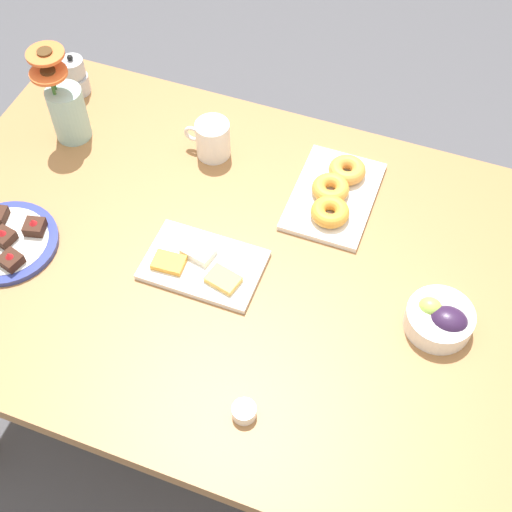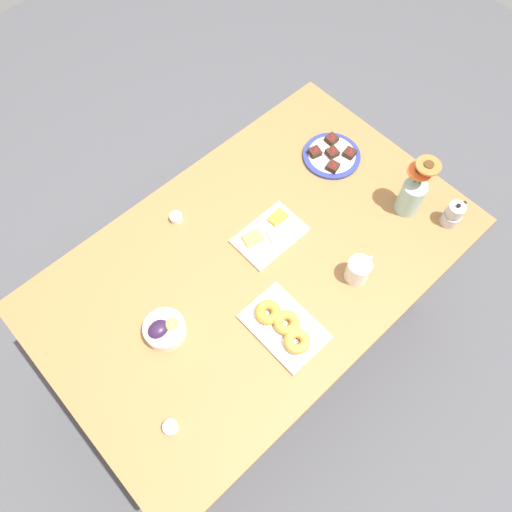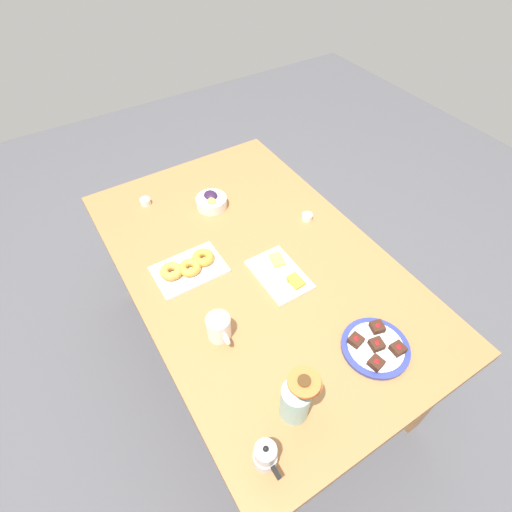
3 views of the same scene
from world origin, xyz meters
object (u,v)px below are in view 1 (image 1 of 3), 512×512
object	(u,v)px
cheese_platter	(202,265)
jam_cup_berry	(244,411)
dessert_plate	(6,241)
coffee_mug	(212,139)
dining_table	(256,287)
croissant_platter	(335,193)
grape_bowl	(440,319)
flower_vase	(66,108)
moka_pot	(75,77)

from	to	relation	value
cheese_platter	jam_cup_berry	distance (m)	0.36
jam_cup_berry	dessert_plate	distance (m)	0.69
coffee_mug	jam_cup_berry	distance (m)	0.71
dining_table	jam_cup_berry	size ratio (longest dim) A/B	33.33
dining_table	croissant_platter	world-z (taller)	croissant_platter
coffee_mug	jam_cup_berry	world-z (taller)	coffee_mug
grape_bowl	jam_cup_berry	world-z (taller)	grape_bowl
flower_vase	moka_pot	bearing A→B (deg)	-64.82
coffee_mug	dining_table	bearing A→B (deg)	127.64
coffee_mug	jam_cup_berry	size ratio (longest dim) A/B	2.50
cheese_platter	croissant_platter	bearing A→B (deg)	-126.10
cheese_platter	grape_bowl	bearing A→B (deg)	-176.27
cheese_platter	jam_cup_berry	world-z (taller)	cheese_platter
croissant_platter	flower_vase	distance (m)	0.70
moka_pot	dessert_plate	bearing A→B (deg)	101.14
moka_pot	dining_table	bearing A→B (deg)	150.17
dining_table	dessert_plate	bearing A→B (deg)	14.34
grape_bowl	dessert_plate	bearing A→B (deg)	7.77
cheese_platter	dessert_plate	bearing A→B (deg)	12.45
croissant_platter	flower_vase	world-z (taller)	flower_vase
dining_table	moka_pot	bearing A→B (deg)	-29.83
dining_table	grape_bowl	size ratio (longest dim) A/B	11.22
croissant_platter	moka_pot	size ratio (longest dim) A/B	2.35
cheese_platter	flower_vase	distance (m)	0.55
dining_table	moka_pot	world-z (taller)	moka_pot
coffee_mug	flower_vase	world-z (taller)	flower_vase
grape_bowl	flower_vase	bearing A→B (deg)	-13.23
croissant_platter	flower_vase	size ratio (longest dim) A/B	1.09
coffee_mug	moka_pot	world-z (taller)	moka_pot
coffee_mug	dessert_plate	distance (m)	0.55
croissant_platter	cheese_platter	bearing A→B (deg)	53.90
coffee_mug	croissant_platter	world-z (taller)	coffee_mug
croissant_platter	jam_cup_berry	xyz separation A→B (m)	(0.00, 0.59, -0.00)
grape_bowl	jam_cup_berry	bearing A→B (deg)	46.60
grape_bowl	dessert_plate	distance (m)	0.98
grape_bowl	moka_pot	xyz separation A→B (m)	(1.07, -0.39, 0.02)
dining_table	dessert_plate	world-z (taller)	dessert_plate
cheese_platter	flower_vase	size ratio (longest dim) A/B	1.01
dining_table	grape_bowl	world-z (taller)	grape_bowl
moka_pot	croissant_platter	bearing A→B (deg)	170.84
dining_table	dessert_plate	xyz separation A→B (m)	(0.56, 0.14, 0.10)
croissant_platter	moka_pot	world-z (taller)	moka_pot
grape_bowl	moka_pot	bearing A→B (deg)	-19.88
jam_cup_berry	coffee_mug	bearing A→B (deg)	-62.60
cheese_platter	croissant_platter	distance (m)	0.37
jam_cup_berry	moka_pot	world-z (taller)	moka_pot
grape_bowl	cheese_platter	xyz separation A→B (m)	(0.52, 0.03, -0.02)
dessert_plate	grape_bowl	bearing A→B (deg)	-172.23
coffee_mug	moka_pot	distance (m)	0.44
cheese_platter	moka_pot	world-z (taller)	moka_pot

